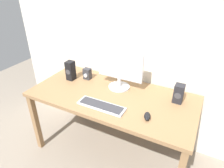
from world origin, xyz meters
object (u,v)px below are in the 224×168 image
at_px(desk, 112,101).
at_px(audio_controller, 87,74).
at_px(mouse, 147,116).
at_px(speaker_left, 71,71).
at_px(speaker_right, 179,94).
at_px(monitor, 119,69).
at_px(keyboard_primary, 101,106).

xyz_separation_m(desk, audio_controller, (-0.40, 0.17, 0.13)).
relative_size(mouse, speaker_left, 0.50).
height_order(speaker_right, audio_controller, speaker_right).
relative_size(desk, audio_controller, 13.21).
bearing_deg(mouse, monitor, 124.10).
relative_size(monitor, mouse, 4.49).
bearing_deg(keyboard_primary, desk, 91.46).
relative_size(keyboard_primary, mouse, 4.15).
distance_m(keyboard_primary, speaker_left, 0.64).
bearing_deg(keyboard_primary, mouse, 4.83).
distance_m(speaker_right, audio_controller, 0.99).
height_order(desk, mouse, mouse).
bearing_deg(mouse, keyboard_primary, 168.78).
bearing_deg(desk, speaker_left, 171.89).
distance_m(monitor, audio_controller, 0.42).
relative_size(mouse, audio_controller, 0.87).
bearing_deg(mouse, desk, 139.98).
bearing_deg(keyboard_primary, speaker_right, 33.77).
relative_size(monitor, audio_controller, 3.90).
bearing_deg(desk, keyboard_primary, -88.54).
bearing_deg(mouse, speaker_right, 48.22).
bearing_deg(monitor, keyboard_primary, -88.54).
distance_m(desk, speaker_right, 0.64).
xyz_separation_m(desk, monitor, (-0.00, 0.17, 0.28)).
bearing_deg(speaker_right, monitor, -179.71).
xyz_separation_m(desk, speaker_left, (-0.55, 0.08, 0.18)).
bearing_deg(speaker_right, desk, -163.96).
bearing_deg(keyboard_primary, speaker_left, 151.77).
xyz_separation_m(speaker_right, audio_controller, (-0.99, 0.00, -0.03)).
distance_m(desk, monitor, 0.33).
bearing_deg(speaker_left, speaker_right, 4.55).
xyz_separation_m(keyboard_primary, mouse, (0.41, 0.03, 0.01)).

